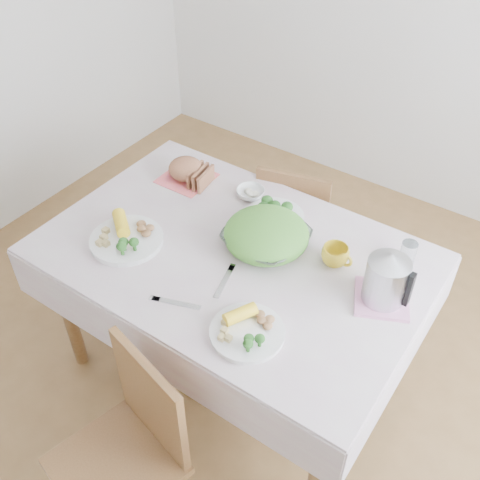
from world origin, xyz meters
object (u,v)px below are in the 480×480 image
Objects in this scene: salad_bowl at (266,239)px; dining_table at (234,316)px; chair_far at (299,214)px; dinner_plate_left at (127,240)px; electric_kettle at (387,277)px; yellow_mug at (335,256)px; chair_near at (114,458)px; dinner_plate_right at (247,333)px.

dining_table is at bearing -132.20° from salad_bowl.
chair_far is at bearing 96.20° from dining_table.
electric_kettle is at bearing 16.73° from dinner_plate_left.
salad_bowl is (0.09, 0.10, 0.43)m from dining_table.
salad_bowl is 1.07× the size of dinner_plate_left.
electric_kettle reaches higher than dining_table.
chair_far is 0.76m from yellow_mug.
dinner_plate_left is (-0.31, -0.88, 0.31)m from chair_far.
chair_near is 1.03× the size of chair_far.
dinner_plate_right is at bearing 95.43° from chair_far.
chair_near is at bearing 81.59° from chair_far.
chair_far is (-0.07, 0.69, 0.09)m from dining_table.
dinner_plate_right is 1.22× the size of electric_kettle.
dining_table is 0.82m from chair_near.
dinner_plate_left is at bearing -147.89° from salad_bowl.
salad_bowl is at bearing 114.76° from dinner_plate_right.
yellow_mug is (0.08, 0.48, 0.03)m from dinner_plate_right.
yellow_mug reaches higher than dinner_plate_right.
dinner_plate_left is at bearing -152.72° from dining_table.
chair_far is at bearing 70.73° from dinner_plate_left.
chair_near is at bearing -112.55° from dinner_plate_right.
chair_far is at bearing 129.96° from yellow_mug.
chair_near is 3.26× the size of dinner_plate_right.
dining_table is at bearing -172.60° from electric_kettle.
salad_bowl reaches higher than dinner_plate_left.
dining_table is at bearing -154.97° from yellow_mug.
salad_bowl is 1.50× the size of electric_kettle.
electric_kettle reaches higher than dinner_plate_right.
yellow_mug is (0.43, -0.52, 0.34)m from chair_far.
dinner_plate_right is at bearing -99.38° from yellow_mug.
electric_kettle is at bearing 124.18° from chair_far.
chair_near reaches higher than dinner_plate_right.
dinner_plate_left is 1.40× the size of electric_kettle.
electric_kettle reaches higher than chair_far.
dinner_plate_left is (-0.47, -0.30, -0.03)m from salad_bowl.
yellow_mug is at bearing 160.61° from electric_kettle.
dinner_plate_right is at bearing -65.24° from salad_bowl.
salad_bowl is (0.16, -0.59, 0.34)m from chair_far.
chair_near is 0.97m from salad_bowl.
dining_table is 1.71× the size of chair_far.
chair_far is 3.86× the size of electric_kettle.
chair_near reaches higher than yellow_mug.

